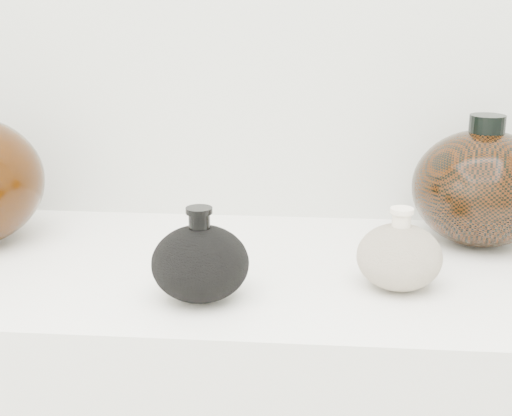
{
  "coord_description": "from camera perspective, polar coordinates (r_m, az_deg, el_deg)",
  "views": [
    {
      "loc": [
        0.09,
        -0.06,
        1.29
      ],
      "look_at": [
        0.0,
        0.92,
        1.0
      ],
      "focal_mm": 50.0,
      "sensor_mm": 36.0,
      "label": 1
    }
  ],
  "objects": [
    {
      "name": "right_round_pot",
      "position": [
        1.21,
        17.58,
        1.59
      ],
      "size": [
        0.26,
        0.26,
        0.21
      ],
      "color": "black",
      "rests_on": "display_counter"
    },
    {
      "name": "cream_gourd_vase",
      "position": [
        1.01,
        11.39,
        -3.79
      ],
      "size": [
        0.16,
        0.16,
        0.12
      ],
      "color": "beige",
      "rests_on": "display_counter"
    },
    {
      "name": "black_gourd_vase",
      "position": [
        0.95,
        -4.48,
        -4.37
      ],
      "size": [
        0.15,
        0.15,
        0.13
      ],
      "color": "black",
      "rests_on": "display_counter"
    }
  ]
}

